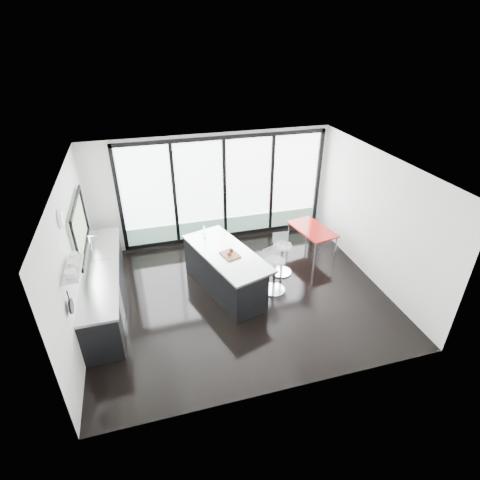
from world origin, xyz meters
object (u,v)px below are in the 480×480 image
object	(u,v)px
island	(224,271)
bar_stool_far	(282,259)
red_table	(311,240)
bar_stool_near	(274,276)

from	to	relation	value
island	bar_stool_far	xyz separation A→B (m)	(1.41, 0.24, -0.09)
bar_stool_far	island	bearing A→B (deg)	-168.25
bar_stool_far	red_table	xyz separation A→B (m)	(1.04, 0.67, -0.05)
island	bar_stool_far	distance (m)	1.43
island	bar_stool_near	size ratio (longest dim) A/B	3.11
bar_stool_near	red_table	size ratio (longest dim) A/B	0.63
island	red_table	size ratio (longest dim) A/B	1.97
bar_stool_near	red_table	xyz separation A→B (m)	(1.44, 1.25, -0.06)
red_table	island	bearing A→B (deg)	-159.53
island	red_table	distance (m)	2.62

